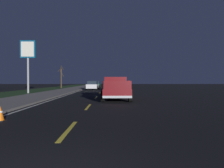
# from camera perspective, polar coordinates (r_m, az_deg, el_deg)

# --- Properties ---
(ground) EXTENTS (144.00, 144.00, 0.00)m
(ground) POSITION_cam_1_polar(r_m,az_deg,el_deg) (29.04, -3.16, -2.12)
(ground) COLOR black
(sidewalk_shoulder) EXTENTS (108.00, 4.00, 0.12)m
(sidewalk_shoulder) POSITION_cam_1_polar(r_m,az_deg,el_deg) (29.84, -14.17, -1.95)
(sidewalk_shoulder) COLOR slate
(sidewalk_shoulder) RESTS_ON ground
(grass_verge) EXTENTS (108.00, 6.00, 0.01)m
(grass_verge) POSITION_cam_1_polar(r_m,az_deg,el_deg) (31.39, -23.08, -1.96)
(grass_verge) COLOR #1E3819
(grass_verge) RESTS_ON ground
(lane_markings) EXTENTS (108.00, 3.54, 0.01)m
(lane_markings) POSITION_cam_1_polar(r_m,az_deg,el_deg) (30.93, -7.75, -1.94)
(lane_markings) COLOR yellow
(lane_markings) RESTS_ON ground
(pickup_truck) EXTENTS (5.45, 2.33, 1.87)m
(pickup_truck) POSITION_cam_1_polar(r_m,az_deg,el_deg) (15.72, 1.04, -1.35)
(pickup_truck) COLOR maroon
(pickup_truck) RESTS_ON ground
(sedan_green) EXTENTS (4.43, 2.07, 1.54)m
(sedan_green) POSITION_cam_1_polar(r_m,az_deg,el_deg) (40.76, -4.97, -0.16)
(sedan_green) COLOR #14592D
(sedan_green) RESTS_ON ground
(sedan_black) EXTENTS (4.45, 2.10, 1.54)m
(sedan_black) POSITION_cam_1_polar(r_m,az_deg,el_deg) (30.51, 0.47, -0.50)
(sedan_black) COLOR black
(sedan_black) RESTS_ON ground
(sedan_white) EXTENTS (4.44, 2.09, 1.54)m
(sedan_white) POSITION_cam_1_polar(r_m,az_deg,el_deg) (33.13, -5.86, -0.40)
(sedan_white) COLOR silver
(sedan_white) RESTS_ON ground
(gas_price_sign) EXTENTS (0.27, 1.90, 6.64)m
(gas_price_sign) POSITION_cam_1_polar(r_m,az_deg,el_deg) (26.21, -24.15, 8.38)
(gas_price_sign) COLOR #99999E
(gas_price_sign) RESTS_ON ground
(bare_tree_far) EXTENTS (1.50, 1.56, 4.96)m
(bare_tree_far) POSITION_cam_1_polar(r_m,az_deg,el_deg) (42.60, -15.16, 2.13)
(bare_tree_far) COLOR #423323
(bare_tree_far) RESTS_ON ground
(traffic_cone_near) EXTENTS (0.36, 0.36, 0.58)m
(traffic_cone_near) POSITION_cam_1_polar(r_m,az_deg,el_deg) (8.40, -30.78, -7.73)
(traffic_cone_near) COLOR black
(traffic_cone_near) RESTS_ON ground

